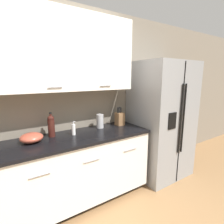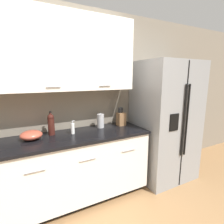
# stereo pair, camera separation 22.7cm
# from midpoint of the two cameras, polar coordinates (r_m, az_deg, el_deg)

# --- Properties ---
(wall_back) EXTENTS (10.00, 0.39, 2.60)m
(wall_back) POSITION_cam_midpoint_polar(r_m,az_deg,el_deg) (2.39, -23.11, 7.15)
(wall_back) COLOR gray
(wall_back) RESTS_ON ground_plane
(counter_unit) EXTENTS (2.39, 0.64, 0.93)m
(counter_unit) POSITION_cam_midpoint_polar(r_m,az_deg,el_deg) (2.42, -19.31, -18.68)
(counter_unit) COLOR black
(counter_unit) RESTS_ON ground_plane
(refrigerator) EXTENTS (0.92, 0.79, 1.90)m
(refrigerator) POSITION_cam_midpoint_polar(r_m,az_deg,el_deg) (3.01, 13.66, -2.58)
(refrigerator) COLOR gray
(refrigerator) RESTS_ON ground_plane
(knife_block) EXTENTS (0.12, 0.11, 0.29)m
(knife_block) POSITION_cam_midpoint_polar(r_m,az_deg,el_deg) (2.68, 0.10, -2.14)
(knife_block) COLOR olive
(knife_block) RESTS_ON counter_unit
(wine_bottle) EXTENTS (0.08, 0.08, 0.31)m
(wine_bottle) POSITION_cam_midpoint_polar(r_m,az_deg,el_deg) (2.33, -21.82, -4.12)
(wine_bottle) COLOR #3D1914
(wine_bottle) RESTS_ON counter_unit
(soap_dispenser) EXTENTS (0.05, 0.05, 0.18)m
(soap_dispenser) POSITION_cam_midpoint_polar(r_m,az_deg,el_deg) (2.32, -15.23, -5.55)
(soap_dispenser) COLOR white
(soap_dispenser) RESTS_ON counter_unit
(steel_canister) EXTENTS (0.11, 0.11, 0.22)m
(steel_canister) POSITION_cam_midpoint_polar(r_m,az_deg,el_deg) (2.55, -6.51, -3.00)
(steel_canister) COLOR #B7B7BA
(steel_canister) RESTS_ON counter_unit
(mixing_bowl) EXTENTS (0.25, 0.25, 0.11)m
(mixing_bowl) POSITION_cam_midpoint_polar(r_m,az_deg,el_deg) (2.25, -27.49, -7.48)
(mixing_bowl) COLOR #B24C38
(mixing_bowl) RESTS_ON counter_unit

